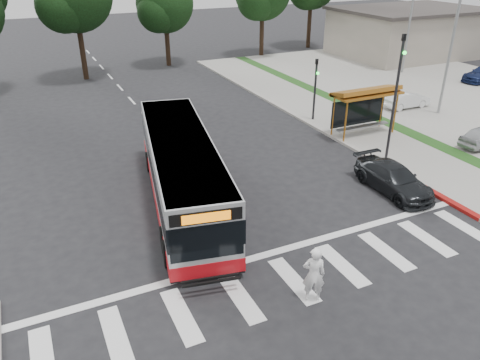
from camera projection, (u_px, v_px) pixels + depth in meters
ground at (233, 213)px, 19.90m from camera, size 140.00×140.00×0.00m
sidewalk_east at (335, 119)px, 30.55m from camera, size 4.00×40.00×0.12m
curb_east at (309, 123)px, 29.78m from camera, size 0.30×40.00×0.15m
curb_east_red at (427, 189)px, 21.68m from camera, size 0.32×6.00×0.15m
parking_lot at (446, 90)px, 36.76m from camera, size 18.00×36.00×0.10m
commercial_building at (409, 33)px, 48.19m from camera, size 14.00×10.00×4.40m
building_roof_cap at (413, 9)px, 47.14m from camera, size 14.60×10.60×0.30m
crosswalk_ladder at (293, 280)px, 15.85m from camera, size 18.00×2.60×0.01m
bus_shelter at (365, 97)px, 27.11m from camera, size 4.20×1.60×2.86m
traffic_signal_ne_tall at (397, 89)px, 23.05m from camera, size 0.18×0.37×6.50m
traffic_signal_ne_short at (315, 83)px, 29.34m from camera, size 0.18×0.37×4.00m
lot_light_front at (456, 23)px, 29.00m from camera, size 1.90×0.35×9.01m
lot_light_mid at (413, 3)px, 39.39m from camera, size 1.90×0.35×9.01m
tree_north_b at (165, 2)px, 42.42m from camera, size 5.72×5.33×8.43m
transit_bus at (182, 172)px, 20.01m from camera, size 4.68×11.88×3.00m
pedestrian at (314, 274)px, 14.57m from camera, size 0.85×0.75×1.95m
dark_sedan at (393, 179)px, 21.41m from camera, size 1.85×4.36×1.25m
parked_car_1 at (406, 100)px, 32.44m from camera, size 3.40×1.22×1.12m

